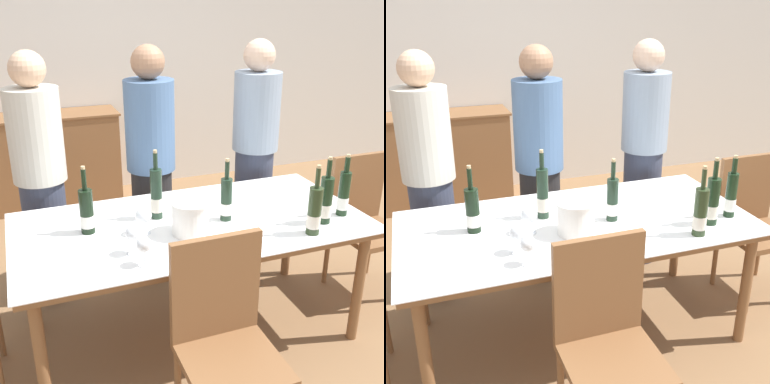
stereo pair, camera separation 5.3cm
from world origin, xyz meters
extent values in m
plane|color=olive|center=(0.00, 0.00, 0.00)|extent=(12.00, 12.00, 0.00)
cube|color=silver|center=(0.00, 2.64, 1.40)|extent=(8.00, 0.10, 2.80)
cube|color=brown|center=(-0.56, 2.35, 0.44)|extent=(1.25, 0.44, 0.88)
cube|color=brown|center=(-0.56, 2.35, 0.89)|extent=(1.29, 0.46, 0.02)
cylinder|color=brown|center=(-0.88, -0.39, 0.35)|extent=(0.06, 0.06, 0.70)
cylinder|color=brown|center=(0.88, -0.39, 0.35)|extent=(0.06, 0.06, 0.70)
cylinder|color=brown|center=(-0.88, 0.39, 0.35)|extent=(0.06, 0.06, 0.70)
cylinder|color=brown|center=(0.88, 0.39, 0.35)|extent=(0.06, 0.06, 0.70)
cube|color=brown|center=(0.00, 0.00, 0.72)|extent=(1.92, 0.93, 0.04)
cube|color=white|center=(0.00, 0.00, 0.74)|extent=(1.95, 0.96, 0.01)
cylinder|color=white|center=(-0.06, -0.12, 0.84)|extent=(0.20, 0.20, 0.18)
cylinder|color=white|center=(-0.06, -0.12, 0.92)|extent=(0.21, 0.21, 0.01)
cylinder|color=#1E3323|center=(-0.17, 0.12, 0.89)|extent=(0.07, 0.07, 0.29)
cylinder|color=silver|center=(-0.17, 0.12, 0.83)|extent=(0.07, 0.07, 0.08)
cylinder|color=#1E3323|center=(-0.17, 0.12, 1.08)|extent=(0.03, 0.03, 0.09)
cylinder|color=tan|center=(-0.17, 0.12, 1.14)|extent=(0.02, 0.02, 0.02)
cylinder|color=#1E3323|center=(0.19, -0.04, 0.87)|extent=(0.06, 0.06, 0.24)
cylinder|color=white|center=(0.19, -0.04, 0.81)|extent=(0.07, 0.07, 0.07)
cylinder|color=#1E3323|center=(0.19, -0.04, 1.04)|extent=(0.02, 0.02, 0.10)
cylinder|color=tan|center=(0.19, -0.04, 1.10)|extent=(0.02, 0.02, 0.02)
cylinder|color=black|center=(0.84, -0.21, 0.87)|extent=(0.06, 0.06, 0.26)
cylinder|color=white|center=(0.84, -0.21, 0.82)|extent=(0.06, 0.06, 0.07)
cylinder|color=black|center=(0.84, -0.21, 1.05)|extent=(0.03, 0.03, 0.09)
cylinder|color=tan|center=(0.84, -0.21, 1.10)|extent=(0.02, 0.02, 0.02)
cylinder|color=black|center=(0.68, -0.26, 0.88)|extent=(0.07, 0.07, 0.26)
cylinder|color=silver|center=(0.68, -0.26, 0.82)|extent=(0.07, 0.07, 0.07)
cylinder|color=black|center=(0.68, -0.26, 1.06)|extent=(0.03, 0.03, 0.10)
cylinder|color=tan|center=(0.68, -0.26, 1.12)|extent=(0.02, 0.02, 0.02)
cylinder|color=black|center=(-0.56, 0.08, 0.87)|extent=(0.07, 0.07, 0.24)
cylinder|color=white|center=(-0.56, 0.08, 0.81)|extent=(0.08, 0.08, 0.07)
cylinder|color=black|center=(-0.56, 0.08, 1.04)|extent=(0.03, 0.03, 0.11)
cylinder|color=tan|center=(-0.56, 0.08, 1.11)|extent=(0.02, 0.02, 0.02)
cylinder|color=#28381E|center=(0.55, -0.35, 0.87)|extent=(0.07, 0.07, 0.26)
cylinder|color=silver|center=(0.55, -0.35, 0.82)|extent=(0.07, 0.07, 0.07)
cylinder|color=#28381E|center=(0.55, -0.35, 1.06)|extent=(0.02, 0.02, 0.11)
cylinder|color=tan|center=(0.55, -0.35, 1.12)|extent=(0.02, 0.02, 0.02)
cylinder|color=white|center=(-0.37, -0.36, 0.75)|extent=(0.07, 0.07, 0.00)
cylinder|color=white|center=(-0.37, -0.36, 0.79)|extent=(0.01, 0.01, 0.08)
sphere|color=white|center=(-0.37, -0.36, 0.85)|extent=(0.07, 0.07, 0.07)
cylinder|color=white|center=(-0.39, -0.23, 0.75)|extent=(0.07, 0.07, 0.00)
cylinder|color=white|center=(-0.39, -0.23, 0.79)|extent=(0.01, 0.01, 0.08)
sphere|color=white|center=(-0.39, -0.23, 0.85)|extent=(0.08, 0.08, 0.08)
cylinder|color=white|center=(-0.29, -0.04, 0.75)|extent=(0.07, 0.07, 0.00)
cylinder|color=white|center=(-0.29, -0.04, 0.79)|extent=(0.01, 0.01, 0.07)
sphere|color=white|center=(-0.29, -0.04, 0.85)|extent=(0.09, 0.09, 0.09)
cylinder|color=brown|center=(0.07, -0.61, 0.22)|extent=(0.03, 0.03, 0.43)
cube|color=brown|center=(-0.12, -0.80, 0.45)|extent=(0.42, 0.42, 0.04)
cube|color=brown|center=(-0.12, -0.60, 0.72)|extent=(0.42, 0.04, 0.50)
cylinder|color=brown|center=(1.09, -0.18, 0.22)|extent=(0.03, 0.03, 0.43)
cylinder|color=brown|center=(1.09, 0.18, 0.22)|extent=(0.03, 0.03, 0.43)
cylinder|color=brown|center=(1.46, 0.18, 0.22)|extent=(0.03, 0.03, 0.43)
cube|color=brown|center=(1.27, 0.00, 0.45)|extent=(0.42, 0.42, 0.04)
cube|color=brown|center=(1.27, 0.19, 0.70)|extent=(0.42, 0.04, 0.47)
cylinder|color=#383F56|center=(-0.74, 0.73, 0.42)|extent=(0.28, 0.28, 0.84)
cylinder|color=beige|center=(-0.74, 0.73, 1.13)|extent=(0.33, 0.33, 0.58)
sphere|color=#DBAD89|center=(-0.74, 0.73, 1.52)|extent=(0.22, 0.22, 0.22)
cylinder|color=#262628|center=(-0.02, 0.74, 0.41)|extent=(0.28, 0.28, 0.82)
cylinder|color=#4C6B93|center=(-0.02, 0.74, 1.12)|extent=(0.33, 0.33, 0.60)
sphere|color=#A37556|center=(-0.02, 0.74, 1.53)|extent=(0.22, 0.22, 0.22)
cylinder|color=#383F56|center=(0.76, 0.72, 0.44)|extent=(0.28, 0.28, 0.88)
cylinder|color=#8C9EB2|center=(0.76, 0.72, 1.16)|extent=(0.33, 0.33, 0.55)
sphere|color=beige|center=(0.76, 0.72, 1.54)|extent=(0.22, 0.22, 0.22)
camera|label=1|loc=(-0.85, -2.26, 1.90)|focal=45.00mm
camera|label=2|loc=(-0.80, -2.28, 1.90)|focal=45.00mm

